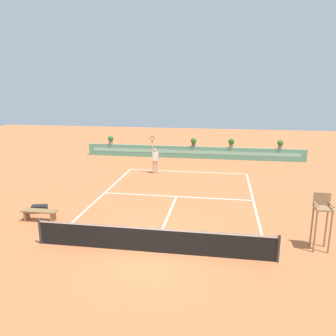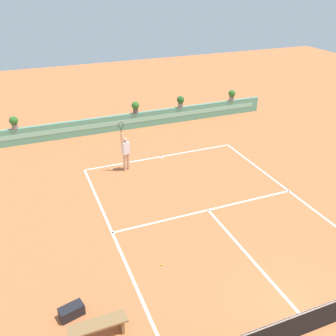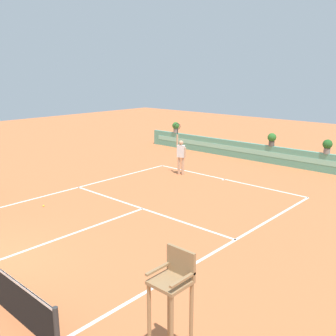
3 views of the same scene
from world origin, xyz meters
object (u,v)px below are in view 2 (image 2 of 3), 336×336
tennis_ball_near_baseline (162,265)px  potted_plant_right (181,101)px  potted_plant_far_left (14,122)px  potted_plant_centre (135,107)px  tennis_player (126,151)px  gear_bag (72,311)px  bench_courtside (98,327)px  potted_plant_far_right (232,94)px

tennis_ball_near_baseline → potted_plant_right: 13.86m
potted_plant_far_left → potted_plant_centre: size_ratio=1.00×
tennis_player → potted_plant_right: bearing=45.1°
gear_bag → potted_plant_centre: (6.21, 13.36, 1.23)m
bench_courtside → tennis_ball_near_baseline: (2.61, 1.96, -0.34)m
bench_courtside → potted_plant_far_right: 19.05m
gear_bag → potted_plant_far_right: bearing=45.6°
bench_courtside → tennis_ball_near_baseline: 3.28m
tennis_player → potted_plant_right: (5.23, 5.25, 0.36)m
bench_courtside → potted_plant_far_right: size_ratio=2.21×
gear_bag → potted_plant_right: potted_plant_right is taller
potted_plant_far_left → tennis_ball_near_baseline: bearing=-71.8°
potted_plant_far_left → potted_plant_far_right: size_ratio=1.00×
tennis_player → potted_plant_far_left: bearing=133.1°
tennis_player → tennis_ball_near_baseline: bearing=-96.8°
tennis_player → potted_plant_far_right: bearing=30.1°
bench_courtside → gear_bag: 1.15m
gear_bag → potted_plant_far_right: 18.74m
potted_plant_centre → potted_plant_far_right: same height
potted_plant_right → potted_plant_far_right: size_ratio=1.00×
tennis_player → potted_plant_right: 7.42m
tennis_ball_near_baseline → potted_plant_right: bearing=63.8°
tennis_ball_near_baseline → potted_plant_far_left: potted_plant_far_left is taller
potted_plant_centre → potted_plant_far_right: 6.86m
tennis_player → potted_plant_right: tennis_player is taller
gear_bag → potted_plant_right: bearing=55.3°
gear_bag → tennis_player: size_ratio=0.27×
tennis_ball_near_baseline → tennis_player: bearing=83.2°
tennis_player → tennis_ball_near_baseline: tennis_player is taller
tennis_player → potted_plant_far_right: size_ratio=3.57×
potted_plant_far_right → gear_bag: bearing=-134.4°
gear_bag → potted_plant_far_left: (-0.87, 13.36, 1.23)m
bench_courtside → potted_plant_far_left: potted_plant_far_left is taller
bench_courtside → potted_plant_right: (8.69, 14.34, 1.04)m
potted_plant_right → potted_plant_centre: 3.05m
tennis_ball_near_baseline → potted_plant_far_right: potted_plant_far_right is taller
potted_plant_right → bench_courtside: bearing=-121.2°
tennis_player → potted_plant_right: size_ratio=3.57×
potted_plant_right → potted_plant_centre: same height
tennis_player → potted_plant_far_left: (-4.91, 5.25, 0.36)m
potted_plant_centre → gear_bag: bearing=-114.9°
gear_bag → potted_plant_far_left: 13.45m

